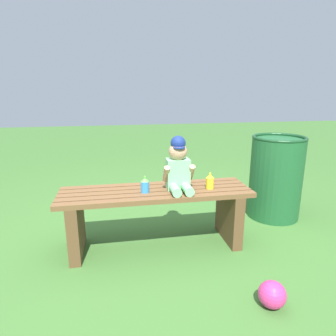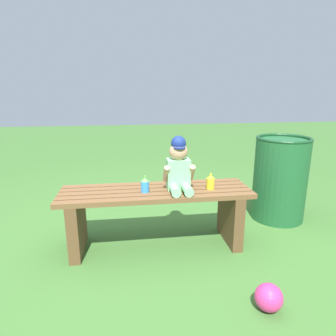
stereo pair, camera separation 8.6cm
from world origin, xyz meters
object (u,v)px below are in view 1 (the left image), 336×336
park_bench (156,209)px  sippy_cup_right (210,181)px  trash_bin (276,177)px  child_figure (178,167)px  sippy_cup_left (145,185)px  toy_ball (272,294)px

park_bench → sippy_cup_right: size_ratio=11.55×
park_bench → trash_bin: bearing=16.6°
child_figure → trash_bin: size_ratio=0.52×
trash_bin → park_bench: bearing=-163.4°
sippy_cup_left → toy_ball: (0.63, -0.75, -0.44)m
park_bench → sippy_cup_left: 0.24m
sippy_cup_left → trash_bin: size_ratio=0.16×
child_figure → trash_bin: bearing=19.9°
toy_ball → trash_bin: trash_bin is taller
toy_ball → trash_bin: bearing=60.6°
trash_bin → toy_ball: bearing=-119.4°
child_figure → sippy_cup_left: child_figure is taller
park_bench → child_figure: bearing=-4.4°
child_figure → sippy_cup_left: size_ratio=3.26×
child_figure → sippy_cup_right: size_ratio=3.26×
park_bench → child_figure: 0.38m
trash_bin → child_figure: bearing=-160.1°
sippy_cup_right → trash_bin: bearing=26.8°
sippy_cup_right → toy_ball: (0.14, -0.75, -0.44)m
child_figure → sippy_cup_left: (-0.25, -0.03, -0.12)m
sippy_cup_left → sippy_cup_right: 0.49m
trash_bin → sippy_cup_left: bearing=-162.8°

